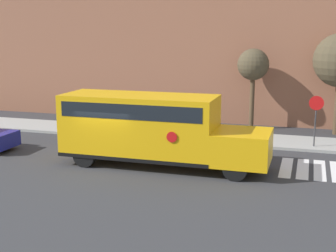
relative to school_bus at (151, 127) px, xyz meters
name	(u,v)px	position (x,y,z in m)	size (l,w,h in m)	color
ground_plane	(109,165)	(-1.79, -0.58, -1.76)	(60.00, 60.00, 0.00)	#333335
sidewalk_strip	(156,134)	(-1.79, 5.92, -1.68)	(44.00, 3.00, 0.15)	#9E9E99
building_backdrop	(185,18)	(-1.79, 12.42, 4.97)	(32.00, 4.00, 13.46)	#935B42
school_bus	(151,127)	(0.00, 0.00, 0.00)	(9.08, 2.57, 3.14)	#EAA80F
stop_sign	(316,114)	(6.90, 5.11, 0.05)	(0.72, 0.10, 2.72)	#38383A
tree_near_sidewalk	(253,66)	(3.25, 9.15, 2.07)	(1.87, 1.87, 4.85)	brown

